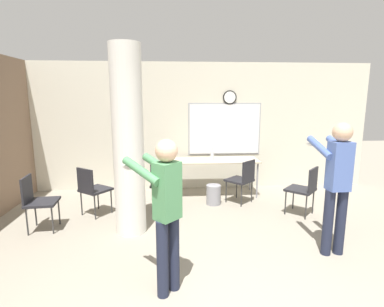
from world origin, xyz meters
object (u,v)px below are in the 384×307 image
(person_playing_front, at_px, (166,205))
(chair_by_left_wall, at_px, (37,199))
(bottle_on_table, at_px, (212,155))
(chair_table_left, at_px, (163,182))
(chair_near_pillar, at_px, (92,187))
(person_playing_side, at_px, (337,178))
(folding_table, at_px, (215,162))
(chair_table_right, at_px, (242,178))
(chair_mid_room, at_px, (305,187))

(person_playing_front, bearing_deg, chair_by_left_wall, 140.43)
(bottle_on_table, xyz_separation_m, chair_table_left, (-1.00, -0.67, -0.36))
(bottle_on_table, distance_m, chair_by_left_wall, 3.28)
(chair_near_pillar, distance_m, person_playing_front, 2.61)
(bottle_on_table, relative_size, person_playing_front, 0.16)
(chair_near_pillar, relative_size, person_playing_side, 0.50)
(folding_table, height_order, chair_table_right, chair_table_right)
(chair_table_left, bearing_deg, chair_mid_room, -11.10)
(folding_table, bearing_deg, chair_table_right, -49.19)
(bottle_on_table, relative_size, chair_table_left, 0.30)
(folding_table, bearing_deg, person_playing_front, -107.04)
(folding_table, relative_size, chair_by_left_wall, 2.08)
(bottle_on_table, relative_size, person_playing_side, 0.15)
(folding_table, height_order, chair_by_left_wall, chair_by_left_wall)
(chair_table_right, xyz_separation_m, person_playing_front, (-1.44, -2.64, 0.46))
(chair_table_left, bearing_deg, bottle_on_table, 34.00)
(bottle_on_table, xyz_separation_m, chair_table_right, (0.53, -0.48, -0.36))
(folding_table, height_order, chair_table_left, chair_table_left)
(chair_mid_room, height_order, person_playing_side, person_playing_side)
(person_playing_side, bearing_deg, folding_table, 115.54)
(chair_table_right, height_order, chair_near_pillar, same)
(bottle_on_table, distance_m, chair_table_left, 1.26)
(chair_by_left_wall, bearing_deg, person_playing_side, -13.45)
(chair_table_left, distance_m, chair_table_right, 1.54)
(chair_table_left, bearing_deg, chair_table_right, 7.28)
(bottle_on_table, distance_m, person_playing_side, 2.77)
(chair_by_left_wall, height_order, chair_table_left, same)
(chair_table_right, bearing_deg, bottle_on_table, 137.92)
(bottle_on_table, height_order, person_playing_front, person_playing_front)
(person_playing_side, bearing_deg, chair_near_pillar, 156.10)
(bottle_on_table, bearing_deg, person_playing_front, -106.35)
(folding_table, relative_size, chair_table_right, 2.08)
(chair_mid_room, distance_m, chair_near_pillar, 3.70)
(chair_by_left_wall, relative_size, chair_mid_room, 1.00)
(person_playing_side, bearing_deg, person_playing_front, -163.18)
(bottle_on_table, xyz_separation_m, chair_near_pillar, (-2.22, -0.91, -0.36))
(bottle_on_table, xyz_separation_m, person_playing_side, (1.26, -2.46, 0.16))
(chair_table_right, distance_m, person_playing_side, 2.17)
(chair_table_left, height_order, person_playing_side, person_playing_side)
(folding_table, distance_m, chair_table_right, 0.75)
(chair_by_left_wall, bearing_deg, folding_table, 27.00)
(chair_table_left, height_order, chair_mid_room, same)
(chair_table_left, xyz_separation_m, person_playing_front, (0.09, -2.44, 0.46))
(chair_table_right, bearing_deg, folding_table, 130.81)
(chair_near_pillar, bearing_deg, chair_by_left_wall, -141.97)
(folding_table, xyz_separation_m, chair_mid_room, (1.40, -1.22, -0.21))
(chair_table_right, xyz_separation_m, person_playing_side, (0.73, -1.98, 0.52))
(chair_by_left_wall, bearing_deg, chair_table_left, 22.11)
(chair_near_pillar, bearing_deg, person_playing_side, -23.90)
(chair_table_right, relative_size, chair_near_pillar, 1.00)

